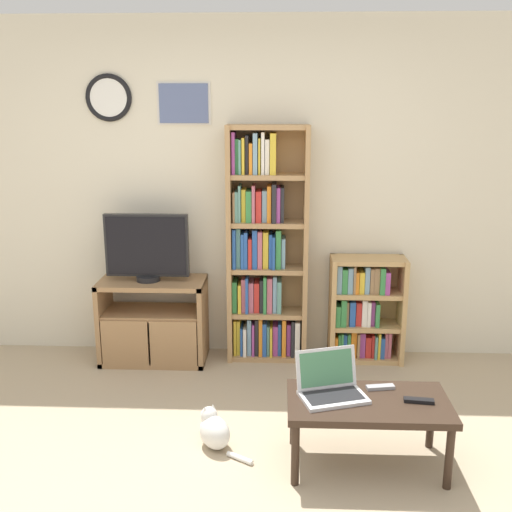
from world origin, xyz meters
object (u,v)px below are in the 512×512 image
laptop (330,385)px  remote_near_laptop (419,401)px  television (147,248)px  coffee_table (368,408)px  tv_stand (153,321)px  bookshelf_short (363,309)px  remote_far_from_laptop (380,387)px  cat (214,430)px  bookshelf_tall (264,252)px

laptop → remote_near_laptop: laptop is taller
television → coffee_table: bearing=-42.1°
tv_stand → bookshelf_short: size_ratio=0.98×
remote_near_laptop → tv_stand: bearing=-121.4°
tv_stand → remote_far_from_laptop: (1.56, -1.21, 0.08)m
tv_stand → laptop: size_ratio=1.95×
bookshelf_short → remote_near_laptop: size_ratio=5.05×
bookshelf_short → coffee_table: 1.46m
tv_stand → television: 0.59m
remote_near_laptop → cat: bearing=-91.3°
bookshelf_tall → cat: size_ratio=4.92×
laptop → cat: laptop is taller
tv_stand → remote_far_from_laptop: size_ratio=4.91×
laptop → television: bearing=117.2°
remote_near_laptop → coffee_table: bearing=-86.2°
tv_stand → bookshelf_short: 1.64m
bookshelf_tall → remote_far_from_laptop: 1.56m
tv_stand → bookshelf_tall: (0.85, 0.11, 0.53)m
remote_far_from_laptop → remote_near_laptop: bearing=41.0°
tv_stand → bookshelf_tall: size_ratio=0.45×
cat → remote_far_from_laptop: bearing=-37.2°
coffee_table → remote_near_laptop: 0.28m
tv_stand → coffee_table: (1.47, -1.35, 0.02)m
tv_stand → remote_near_laptop: bearing=-38.0°
television → bookshelf_tall: (0.88, 0.11, -0.05)m
bookshelf_tall → television: bearing=-173.0°
television → cat: television is taller
coffee_table → cat: bearing=170.5°
coffee_table → tv_stand: bearing=137.6°
remote_near_laptop → remote_far_from_laptop: same height
bookshelf_short → laptop: 1.45m
tv_stand → bookshelf_short: (1.63, 0.10, 0.08)m
television → cat: bearing=-62.5°
laptop → remote_far_from_laptop: laptop is taller
bookshelf_tall → remote_near_laptop: bookshelf_tall is taller
coffee_table → cat: 0.92m
bookshelf_tall → coffee_table: bearing=-67.0°
bookshelf_short → laptop: (-0.37, -1.40, 0.05)m
laptop → tv_stand: bearing=116.7°
coffee_table → laptop: bearing=166.4°
bookshelf_tall → cat: bookshelf_tall is taller
remote_near_laptop → cat: (-1.14, 0.16, -0.30)m
television → cat: 1.58m
tv_stand → bookshelf_short: bearing=3.7°
remote_near_laptop → television: bearing=-121.1°
cat → coffee_table: bearing=-46.1°
coffee_table → remote_near_laptop: (0.27, -0.01, 0.06)m
tv_stand → laptop: 1.82m
television → remote_far_from_laptop: 2.06m
television → bookshelf_short: 1.73m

